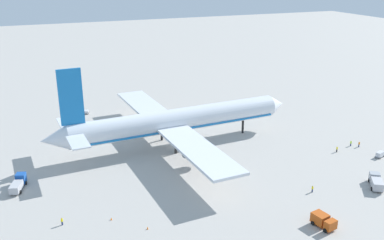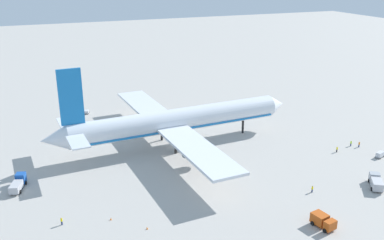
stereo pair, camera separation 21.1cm
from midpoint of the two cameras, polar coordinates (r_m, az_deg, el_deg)
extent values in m
plane|color=#ADA8A0|center=(126.14, -1.85, -3.26)|extent=(600.00, 600.00, 0.00)
cylinder|color=silver|center=(123.34, -1.89, 0.01)|extent=(62.72, 9.94, 6.59)
cone|color=silver|center=(139.51, 10.98, 2.02)|extent=(5.61, 6.74, 6.46)
cone|color=silver|center=(115.07, -17.88, -2.47)|extent=(6.92, 6.61, 6.26)
cube|color=#1972BF|center=(112.33, -15.78, 2.93)|extent=(6.02, 0.82, 14.53)
cube|color=silver|center=(121.23, -16.16, -0.49)|extent=(4.99, 11.28, 0.36)
cube|color=silver|center=(109.16, -14.97, -2.64)|extent=(4.99, 11.28, 0.36)
cube|color=silver|center=(139.96, -6.27, 1.90)|extent=(10.74, 33.07, 0.70)
cylinder|color=slate|center=(136.62, -5.15, 0.47)|extent=(4.97, 4.18, 3.93)
cube|color=silver|center=(105.93, 0.80, -3.98)|extent=(10.74, 33.07, 0.70)
cylinder|color=slate|center=(111.20, 0.15, -3.95)|extent=(5.92, 3.75, 3.45)
cylinder|color=black|center=(134.84, 6.69, -0.84)|extent=(0.70, 0.70, 4.36)
cylinder|color=black|center=(128.77, -4.08, -1.76)|extent=(0.70, 0.70, 4.36)
cylinder|color=black|center=(119.67, -2.22, -3.45)|extent=(0.70, 0.70, 4.36)
cube|color=#1972BF|center=(123.97, -1.88, -0.78)|extent=(60.21, 9.48, 0.50)
cube|color=#BF4C14|center=(91.07, 17.77, -13.07)|extent=(2.70, 1.91, 1.88)
cube|color=#BF4C14|center=(92.38, 16.50, -12.35)|extent=(3.00, 3.45, 2.06)
cube|color=black|center=(90.57, 18.05, -12.95)|extent=(2.05, 0.47, 0.83)
cylinder|color=black|center=(92.49, 18.14, -13.26)|extent=(0.47, 0.94, 0.90)
cylinder|color=black|center=(90.81, 17.12, -13.80)|extent=(0.47, 0.94, 0.90)
cylinder|color=black|center=(94.09, 16.65, -12.47)|extent=(0.47, 0.94, 0.90)
cylinder|color=black|center=(92.43, 15.62, -12.99)|extent=(0.47, 0.94, 0.90)
cube|color=#999EA5|center=(113.28, 22.92, -6.92)|extent=(3.04, 2.96, 2.01)
cube|color=#B2B2B7|center=(110.14, 23.22, -7.80)|extent=(4.26, 4.73, 1.80)
cube|color=black|center=(113.69, 22.90, -6.54)|extent=(1.64, 1.17, 0.89)
cylinder|color=black|center=(113.30, 22.30, -7.40)|extent=(0.76, 0.91, 0.90)
cylinder|color=black|center=(113.76, 23.45, -7.45)|extent=(0.76, 0.91, 0.90)
cylinder|color=black|center=(109.54, 22.63, -8.40)|extent=(0.76, 0.91, 0.90)
cylinder|color=black|center=(110.02, 23.82, -8.45)|extent=(0.76, 0.91, 0.90)
cube|color=#194CA5|center=(111.21, -21.72, -7.15)|extent=(2.65, 2.64, 2.40)
cube|color=#B2B2B7|center=(108.20, -22.27, -8.21)|extent=(3.35, 4.76, 1.66)
cube|color=black|center=(111.58, -21.66, -6.70)|extent=(1.70, 0.63, 1.05)
cylinder|color=black|center=(111.88, -22.19, -7.73)|extent=(0.57, 0.95, 0.90)
cylinder|color=black|center=(111.23, -21.16, -7.75)|extent=(0.57, 0.95, 0.90)
cylinder|color=black|center=(108.16, -22.89, -8.81)|extent=(0.57, 0.95, 0.90)
cylinder|color=black|center=(107.49, -21.82, -8.84)|extent=(0.57, 0.95, 0.90)
cube|color=gray|center=(156.62, -13.81, 0.93)|extent=(1.95, 2.67, 0.15)
cylinder|color=#333338|center=(155.21, -13.86, 0.75)|extent=(0.23, 0.60, 0.08)
cube|color=silver|center=(156.47, -13.82, 1.10)|extent=(1.72, 2.26, 0.83)
cylinder|color=black|center=(155.71, -13.58, 0.81)|extent=(0.22, 0.42, 0.40)
cylinder|color=black|center=(155.87, -14.09, 0.78)|extent=(0.22, 0.42, 0.40)
cylinder|color=black|center=(157.43, -13.52, 1.02)|extent=(0.22, 0.42, 0.40)
cylinder|color=black|center=(157.58, -14.03, 1.00)|extent=(0.22, 0.42, 0.40)
cube|color=gray|center=(128.59, 23.51, -4.40)|extent=(3.28, 2.28, 0.15)
cylinder|color=#333338|center=(130.12, 23.87, -4.18)|extent=(0.59, 0.27, 0.08)
cube|color=silver|center=(128.34, 23.55, -4.13)|extent=(2.78, 1.99, 1.17)
cylinder|color=black|center=(129.85, 23.46, -4.20)|extent=(0.42, 0.24, 0.40)
cylinder|color=black|center=(129.33, 24.01, -4.38)|extent=(0.42, 0.24, 0.40)
cylinder|color=black|center=(127.93, 23.00, -4.49)|extent=(0.42, 0.24, 0.40)
cylinder|color=black|center=(127.40, 23.56, -4.67)|extent=(0.42, 0.24, 0.40)
cylinder|color=navy|center=(133.27, 21.15, -3.17)|extent=(0.43, 0.43, 0.83)
cylinder|color=orange|center=(133.00, 21.19, -2.88)|extent=(0.54, 0.54, 0.63)
sphere|color=beige|center=(132.85, 21.21, -2.71)|extent=(0.23, 0.23, 0.23)
cylinder|color=navy|center=(133.15, 20.19, -3.07)|extent=(0.43, 0.43, 0.82)
cylinder|color=#B2F219|center=(132.89, 20.23, -2.79)|extent=(0.54, 0.54, 0.61)
sphere|color=tan|center=(132.73, 20.25, -2.62)|extent=(0.22, 0.22, 0.22)
cylinder|color=navy|center=(93.02, -16.84, -12.92)|extent=(0.45, 0.45, 0.84)
cylinder|color=yellow|center=(92.64, -16.89, -12.54)|extent=(0.56, 0.56, 0.63)
sphere|color=tan|center=(92.41, -16.92, -12.32)|extent=(0.23, 0.23, 0.23)
cylinder|color=navy|center=(104.44, 15.56, -8.97)|extent=(0.37, 0.37, 0.80)
cylinder|color=yellow|center=(104.11, 15.59, -8.63)|extent=(0.46, 0.46, 0.60)
sphere|color=#8C6647|center=(103.92, 15.61, -8.43)|extent=(0.22, 0.22, 0.22)
cylinder|color=black|center=(127.65, 18.55, -3.86)|extent=(0.43, 0.43, 0.81)
cylinder|color=yellow|center=(127.38, 18.58, -3.57)|extent=(0.53, 0.53, 0.61)
sphere|color=tan|center=(127.22, 18.60, -3.40)|extent=(0.22, 0.22, 0.22)
cone|color=orange|center=(88.53, -5.97, -14.01)|extent=(0.36, 0.36, 0.55)
cone|color=orange|center=(92.35, -10.69, -12.71)|extent=(0.36, 0.36, 0.55)
camera|label=1|loc=(0.11, -90.05, -0.02)|focal=40.35mm
camera|label=2|loc=(0.11, 89.95, 0.02)|focal=40.35mm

